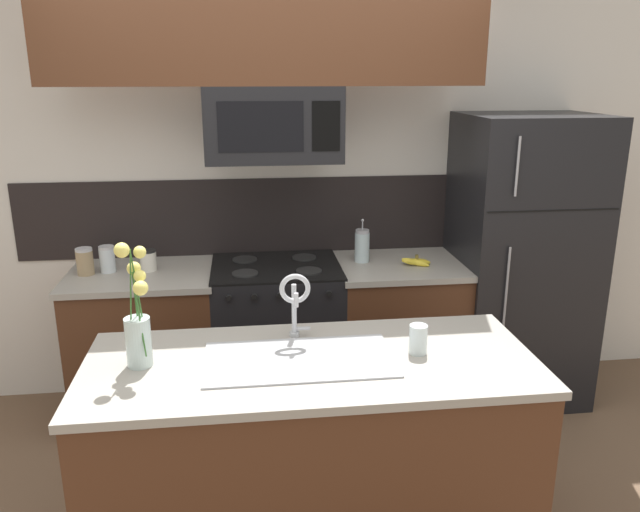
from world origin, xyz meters
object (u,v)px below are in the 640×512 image
refrigerator (519,260)px  sink_faucet (295,297)px  stove_range (277,337)px  storage_jar_medium (107,259)px  banana_bunch (417,262)px  french_press (362,246)px  drinking_glass (418,339)px  microwave (273,124)px  storage_jar_short (148,260)px  storage_jar_tall (85,261)px  flower_vase (138,328)px

refrigerator → sink_faucet: bearing=-144.5°
stove_range → storage_jar_medium: bearing=177.7°
banana_bunch → french_press: bearing=158.9°
refrigerator → french_press: 1.00m
storage_jar_medium → drinking_glass: (1.48, -1.28, -0.02)m
microwave → sink_faucet: microwave is taller
microwave → storage_jar_short: microwave is taller
banana_bunch → storage_jar_tall: bearing=178.0°
refrigerator → drinking_glass: (-1.01, -1.26, 0.08)m
microwave → flower_vase: 1.50m
sink_faucet → drinking_glass: (0.49, -0.19, -0.14)m
storage_jar_short → banana_bunch: size_ratio=0.65×
refrigerator → storage_jar_tall: bearing=-179.7°
refrigerator → banana_bunch: (-0.68, -0.08, 0.04)m
storage_jar_tall → sink_faucet: 1.54m
stove_range → flower_vase: 1.49m
refrigerator → storage_jar_medium: (-2.49, 0.02, 0.09)m
storage_jar_tall → banana_bunch: storage_jar_tall is taller
stove_range → storage_jar_short: (-0.74, 0.04, 0.51)m
storage_jar_medium → french_press: french_press is taller
refrigerator → storage_jar_tall: size_ratio=11.54×
storage_jar_tall → sink_faucet: bearing=-43.5°
flower_vase → french_press: bearing=48.5°
storage_jar_short → sink_faucet: size_ratio=0.41×
microwave → flower_vase: size_ratio=1.47×
microwave → drinking_glass: (0.52, -1.22, -0.78)m
microwave → banana_bunch: microwave is taller
storage_jar_tall → drinking_glass: 2.03m
storage_jar_medium → sink_faucet: (1.00, -1.09, 0.12)m
storage_jar_tall → french_press: bearing=1.9°
french_press → sink_faucet: size_ratio=0.87×
stove_range → storage_jar_short: size_ratio=7.46×
banana_bunch → sink_faucet: sink_faucet is taller
stove_range → drinking_glass: 1.44m
refrigerator → storage_jar_medium: 2.50m
storage_jar_tall → storage_jar_short: size_ratio=1.24×
drinking_glass → storage_jar_tall: bearing=142.1°
storage_jar_tall → microwave: bearing=-1.4°
sink_faucet → french_press: bearing=65.6°
french_press → microwave: bearing=-171.3°
french_press → drinking_glass: 1.30m
stove_range → refrigerator: 1.58m
storage_jar_medium → drinking_glass: storage_jar_medium is taller
banana_bunch → drinking_glass: bearing=-105.3°
microwave → refrigerator: 1.75m
storage_jar_medium → banana_bunch: bearing=-3.1°
stove_range → storage_jar_medium: 1.10m
storage_jar_tall → storage_jar_short: (0.35, 0.03, -0.02)m
refrigerator → banana_bunch: bearing=-173.3°
storage_jar_tall → stove_range: bearing=-0.3°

